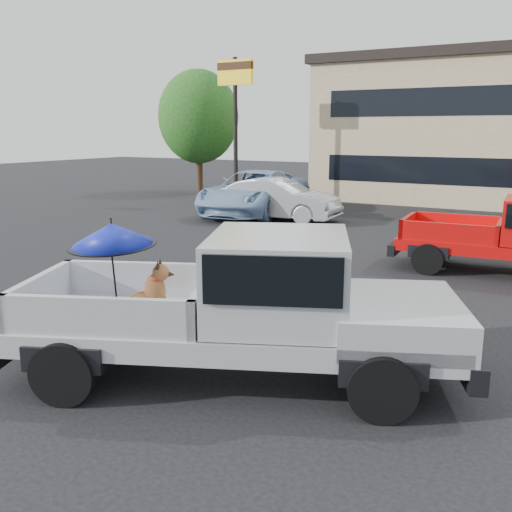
% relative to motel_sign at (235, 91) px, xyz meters
% --- Properties ---
extents(ground, '(90.00, 90.00, 0.00)m').
position_rel_motel_sign_xyz_m(ground, '(10.00, -14.00, -4.65)').
color(ground, black).
rests_on(ground, ground).
extents(stripe_left, '(0.12, 5.00, 0.01)m').
position_rel_motel_sign_xyz_m(stripe_left, '(7.00, -12.00, -4.65)').
color(stripe_left, silver).
rests_on(stripe_left, ground).
extents(motel_sign, '(1.60, 0.22, 6.00)m').
position_rel_motel_sign_xyz_m(motel_sign, '(0.00, 0.00, 0.00)').
color(motel_sign, black).
rests_on(motel_sign, ground).
extents(tree_left, '(3.96, 3.96, 6.02)m').
position_rel_motel_sign_xyz_m(tree_left, '(-4.00, 3.00, -0.92)').
color(tree_left, '#332114').
rests_on(tree_left, ground).
extents(silver_pickup, '(6.00, 4.05, 2.06)m').
position_rel_motel_sign_xyz_m(silver_pickup, '(9.45, -14.76, -3.60)').
color(silver_pickup, black).
rests_on(silver_pickup, ground).
extents(silver_sedan, '(4.48, 1.76, 1.45)m').
position_rel_motel_sign_xyz_m(silver_sedan, '(3.54, -2.97, -3.93)').
color(silver_sedan, '#9FA1A6').
rests_on(silver_sedan, ground).
extents(blue_suv, '(3.30, 6.09, 1.62)m').
position_rel_motel_sign_xyz_m(blue_suv, '(2.13, -2.10, -3.84)').
color(blue_suv, '#88A7CC').
rests_on(blue_suv, ground).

